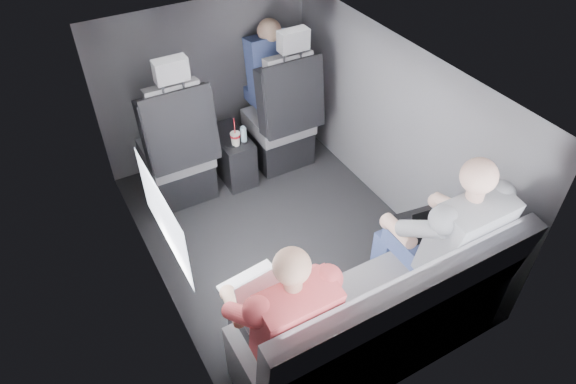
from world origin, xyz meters
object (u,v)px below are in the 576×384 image
center_console (232,156)px  passenger_rear_right (443,238)px  passenger_rear_left (281,317)px  front_seat_left (178,155)px  front_seat_right (282,123)px  laptop_white (259,289)px  soda_cup (235,138)px  laptop_black (423,224)px  water_bottle (243,135)px  rear_bench (376,322)px  passenger_front_right (270,71)px

center_console → passenger_rear_right: 1.96m
passenger_rear_left → passenger_rear_right: passenger_rear_right is taller
front_seat_left → passenger_rear_left: (-0.10, -1.81, 0.21)m
front_seat_right → passenger_rear_right: size_ratio=1.00×
laptop_white → soda_cup: bearing=69.6°
center_console → laptop_white: bearing=-109.2°
front_seat_left → center_console: bearing=5.1°
center_console → soda_cup: bearing=-95.3°
laptop_black → passenger_rear_left: (-1.04, -0.15, -0.02)m
front_seat_left → laptop_black: bearing=-60.5°
front_seat_right → passenger_rear_left: (-1.00, -1.81, 0.21)m
center_console → soda_cup: soda_cup is taller
front_seat_right → soda_cup: size_ratio=5.25×
front_seat_right → passenger_rear_right: (0.04, -1.81, 0.24)m
laptop_white → passenger_rear_right: 1.09m
soda_cup → water_bottle: size_ratio=1.70×
center_console → rear_bench: 1.94m
rear_bench → passenger_rear_left: bearing=170.2°
front_seat_left → center_console: size_ratio=2.64×
soda_cup → water_bottle: soda_cup is taller
laptop_white → laptop_black: size_ratio=1.05×
front_seat_right → passenger_rear_left: size_ratio=1.07×
rear_bench → laptop_white: size_ratio=4.57×
center_console → passenger_front_right: size_ratio=0.64×
laptop_white → passenger_front_right: (1.06, 1.87, 0.11)m
front_seat_left → passenger_rear_right: (0.94, -1.81, 0.24)m
rear_bench → passenger_rear_left: (-0.55, 0.10, 0.30)m
front_seat_left → center_console: (0.45, 0.04, -0.20)m
front_seat_left → water_bottle: 0.52m
rear_bench → passenger_rear_right: 0.60m
front_seat_left → soda_cup: bearing=-12.3°
rear_bench → soda_cup: size_ratio=6.64×
center_console → rear_bench: bearing=-90.0°
water_bottle → passenger_front_right: size_ratio=0.19×
laptop_black → passenger_rear_left: bearing=-171.5°
water_bottle → laptop_white: laptop_white is taller
passenger_rear_left → laptop_white: bearing=96.5°
center_console → laptop_black: size_ratio=1.44×
front_seat_right → center_console: front_seat_right is taller
front_seat_right → laptop_white: front_seat_right is taller
rear_bench → passenger_front_right: (0.49, 2.16, 0.44)m
rear_bench → center_console: bearing=90.0°
laptop_black → passenger_front_right: (0.00, 1.91, 0.12)m
soda_cup → passenger_rear_left: 1.80m
soda_cup → laptop_white: laptop_white is taller
soda_cup → laptop_black: 1.64m
front_seat_right → laptop_white: 1.92m
passenger_rear_left → front_seat_right: bearing=61.0°
front_seat_left → rear_bench: front_seat_left is taller
rear_bench → laptop_black: (0.48, 0.25, 0.32)m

